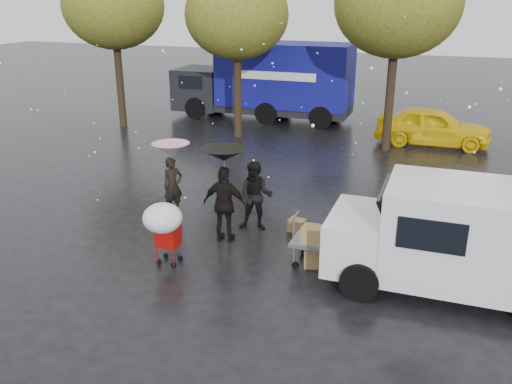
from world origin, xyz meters
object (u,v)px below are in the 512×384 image
(blue_truck, at_px, (268,81))
(vendor_cart, at_px, (331,237))
(person_pink, at_px, (173,186))
(yellow_taxi, at_px, (433,126))
(person_black, at_px, (225,204))
(shopping_cart, at_px, (163,221))
(white_van, at_px, (465,238))

(blue_truck, bearing_deg, vendor_cart, -66.09)
(vendor_cart, bearing_deg, person_pink, 160.96)
(yellow_taxi, bearing_deg, person_black, 158.22)
(yellow_taxi, bearing_deg, shopping_cart, 157.92)
(person_pink, xyz_separation_m, shopping_cart, (1.25, -2.75, 0.28))
(vendor_cart, distance_m, yellow_taxi, 11.35)
(person_black, distance_m, white_van, 5.31)
(shopping_cart, distance_m, white_van, 6.07)
(blue_truck, distance_m, yellow_taxi, 7.94)
(person_black, xyz_separation_m, white_van, (5.27, -0.61, 0.23))
(person_black, height_order, white_van, white_van)
(white_van, bearing_deg, vendor_cart, 177.43)
(shopping_cart, distance_m, yellow_taxi, 13.34)
(blue_truck, relative_size, yellow_taxi, 1.91)
(person_black, bearing_deg, vendor_cart, 167.11)
(white_van, relative_size, blue_truck, 0.59)
(vendor_cart, relative_size, shopping_cart, 1.04)
(white_van, relative_size, yellow_taxi, 1.13)
(yellow_taxi, bearing_deg, vendor_cart, 171.69)
(person_pink, bearing_deg, vendor_cart, -76.23)
(vendor_cart, relative_size, blue_truck, 0.18)
(shopping_cart, bearing_deg, person_pink, 114.52)
(person_black, height_order, yellow_taxi, person_black)
(shopping_cart, relative_size, yellow_taxi, 0.34)
(vendor_cart, distance_m, white_van, 2.66)
(person_pink, bearing_deg, shopping_cart, -122.67)
(person_black, xyz_separation_m, shopping_cart, (-0.71, -1.64, 0.14))
(person_pink, distance_m, white_van, 7.44)
(person_black, relative_size, vendor_cart, 1.22)
(shopping_cart, relative_size, white_van, 0.30)
(person_black, distance_m, shopping_cart, 1.80)
(person_pink, relative_size, blue_truck, 0.19)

